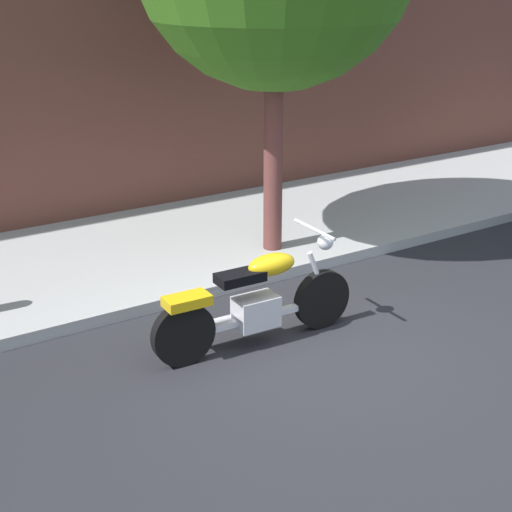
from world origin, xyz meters
The scene contains 3 objects.
ground_plane centered at (0.00, 0.00, 0.00)m, with size 60.00×60.00×0.00m, color #28282D.
sidewalk centered at (0.00, 3.22, 0.07)m, with size 18.88×3.24×0.14m, color #AEAEAE.
motorcycle centered at (-0.52, 0.37, 0.47)m, with size 2.26×0.70×1.14m.
Camera 1 is at (-4.27, -5.48, 3.66)m, focal length 53.51 mm.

